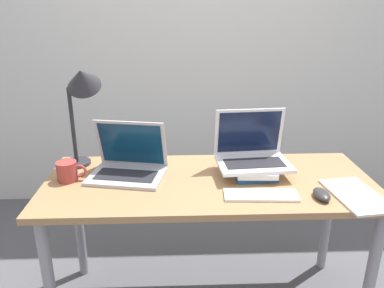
{
  "coord_description": "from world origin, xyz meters",
  "views": [
    {
      "loc": [
        -0.14,
        -1.26,
        1.46
      ],
      "look_at": [
        -0.08,
        0.31,
        0.89
      ],
      "focal_mm": 35.0,
      "sensor_mm": 36.0,
      "label": 1
    }
  ],
  "objects_px": {
    "book_stack": "(254,170)",
    "notepad": "(357,195)",
    "laptop_left": "(128,165)",
    "desk_lamp": "(81,90)",
    "mouse": "(322,194)",
    "laptop_on_books": "(252,153)",
    "mug": "(68,171)",
    "wireless_keyboard": "(261,195)"
  },
  "relations": [
    {
      "from": "book_stack",
      "to": "notepad",
      "type": "distance_m",
      "value": 0.46
    },
    {
      "from": "laptop_left",
      "to": "book_stack",
      "type": "distance_m",
      "value": 0.6
    },
    {
      "from": "book_stack",
      "to": "desk_lamp",
      "type": "bearing_deg",
      "value": 171.27
    },
    {
      "from": "laptop_left",
      "to": "mouse",
      "type": "distance_m",
      "value": 0.88
    },
    {
      "from": "laptop_on_books",
      "to": "mug",
      "type": "relative_size",
      "value": 2.61
    },
    {
      "from": "book_stack",
      "to": "notepad",
      "type": "height_order",
      "value": "book_stack"
    },
    {
      "from": "laptop_left",
      "to": "wireless_keyboard",
      "type": "xyz_separation_m",
      "value": [
        0.59,
        -0.25,
        -0.04
      ]
    },
    {
      "from": "laptop_on_books",
      "to": "wireless_keyboard",
      "type": "distance_m",
      "value": 0.27
    },
    {
      "from": "notepad",
      "to": "mug",
      "type": "distance_m",
      "value": 1.28
    },
    {
      "from": "mouse",
      "to": "desk_lamp",
      "type": "xyz_separation_m",
      "value": [
        -1.05,
        0.37,
        0.37
      ]
    },
    {
      "from": "laptop_left",
      "to": "notepad",
      "type": "xyz_separation_m",
      "value": [
        0.99,
        -0.26,
        -0.05
      ]
    },
    {
      "from": "book_stack",
      "to": "wireless_keyboard",
      "type": "distance_m",
      "value": 0.23
    },
    {
      "from": "wireless_keyboard",
      "to": "notepad",
      "type": "bearing_deg",
      "value": -2.23
    },
    {
      "from": "mug",
      "to": "desk_lamp",
      "type": "relative_size",
      "value": 0.26
    },
    {
      "from": "mouse",
      "to": "mug",
      "type": "distance_m",
      "value": 1.13
    },
    {
      "from": "laptop_on_books",
      "to": "notepad",
      "type": "relative_size",
      "value": 1.05
    },
    {
      "from": "wireless_keyboard",
      "to": "notepad",
      "type": "distance_m",
      "value": 0.41
    },
    {
      "from": "desk_lamp",
      "to": "mug",
      "type": "bearing_deg",
      "value": -110.4
    },
    {
      "from": "book_stack",
      "to": "laptop_on_books",
      "type": "distance_m",
      "value": 0.08
    },
    {
      "from": "book_stack",
      "to": "wireless_keyboard",
      "type": "relative_size",
      "value": 0.79
    },
    {
      "from": "book_stack",
      "to": "desk_lamp",
      "type": "xyz_separation_m",
      "value": [
        -0.81,
        0.12,
        0.37
      ]
    },
    {
      "from": "laptop_left",
      "to": "wireless_keyboard",
      "type": "height_order",
      "value": "laptop_left"
    },
    {
      "from": "laptop_left",
      "to": "mouse",
      "type": "bearing_deg",
      "value": -17.74
    },
    {
      "from": "wireless_keyboard",
      "to": "mouse",
      "type": "bearing_deg",
      "value": -5.26
    },
    {
      "from": "laptop_on_books",
      "to": "mug",
      "type": "xyz_separation_m",
      "value": [
        -0.86,
        -0.07,
        -0.05
      ]
    },
    {
      "from": "mouse",
      "to": "notepad",
      "type": "distance_m",
      "value": 0.16
    },
    {
      "from": "book_stack",
      "to": "wireless_keyboard",
      "type": "bearing_deg",
      "value": -92.92
    },
    {
      "from": "laptop_left",
      "to": "notepad",
      "type": "distance_m",
      "value": 1.03
    },
    {
      "from": "desk_lamp",
      "to": "laptop_on_books",
      "type": "bearing_deg",
      "value": -6.52
    },
    {
      "from": "laptop_left",
      "to": "desk_lamp",
      "type": "height_order",
      "value": "desk_lamp"
    },
    {
      "from": "laptop_left",
      "to": "notepad",
      "type": "height_order",
      "value": "laptop_left"
    },
    {
      "from": "mouse",
      "to": "notepad",
      "type": "xyz_separation_m",
      "value": [
        0.15,
        0.01,
        -0.01
      ]
    },
    {
      "from": "wireless_keyboard",
      "to": "mug",
      "type": "relative_size",
      "value": 2.32
    },
    {
      "from": "laptop_left",
      "to": "mug",
      "type": "bearing_deg",
      "value": -168.84
    },
    {
      "from": "wireless_keyboard",
      "to": "mug",
      "type": "xyz_separation_m",
      "value": [
        -0.86,
        0.19,
        0.04
      ]
    },
    {
      "from": "laptop_left",
      "to": "mug",
      "type": "xyz_separation_m",
      "value": [
        -0.27,
        -0.05,
        -0.01
      ]
    },
    {
      "from": "book_stack",
      "to": "mouse",
      "type": "distance_m",
      "value": 0.34
    },
    {
      "from": "laptop_on_books",
      "to": "mouse",
      "type": "bearing_deg",
      "value": -48.59
    },
    {
      "from": "mug",
      "to": "laptop_left",
      "type": "bearing_deg",
      "value": 11.16
    },
    {
      "from": "laptop_on_books",
      "to": "wireless_keyboard",
      "type": "height_order",
      "value": "laptop_on_books"
    },
    {
      "from": "book_stack",
      "to": "mug",
      "type": "distance_m",
      "value": 0.87
    },
    {
      "from": "notepad",
      "to": "laptop_on_books",
      "type": "bearing_deg",
      "value": 145.81
    }
  ]
}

